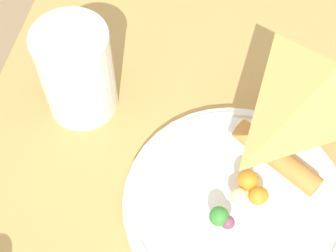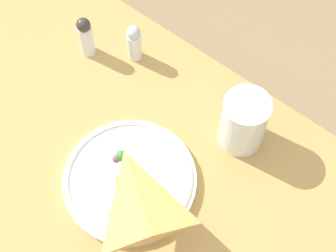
% 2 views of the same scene
% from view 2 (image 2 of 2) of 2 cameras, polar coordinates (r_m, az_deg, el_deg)
% --- Properties ---
extents(dining_table, '(1.25, 0.73, 0.73)m').
position_cam_2_polar(dining_table, '(1.02, -2.68, -12.36)').
color(dining_table, tan).
rests_on(dining_table, ground_plane).
extents(plate_pizza, '(0.24, 0.24, 0.05)m').
position_cam_2_polar(plate_pizza, '(0.93, -4.30, -5.82)').
color(plate_pizza, white).
rests_on(plate_pizza, dining_table).
extents(milk_glass, '(0.09, 0.09, 0.12)m').
position_cam_2_polar(milk_glass, '(0.94, 8.34, 0.34)').
color(milk_glass, white).
rests_on(milk_glass, dining_table).
extents(salt_shaker, '(0.03, 0.03, 0.09)m').
position_cam_2_polar(salt_shaker, '(1.05, -3.77, 9.23)').
color(salt_shaker, white).
rests_on(salt_shaker, dining_table).
extents(pepper_shaker, '(0.03, 0.03, 0.10)m').
position_cam_2_polar(pepper_shaker, '(1.07, -9.11, 9.81)').
color(pepper_shaker, white).
rests_on(pepper_shaker, dining_table).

